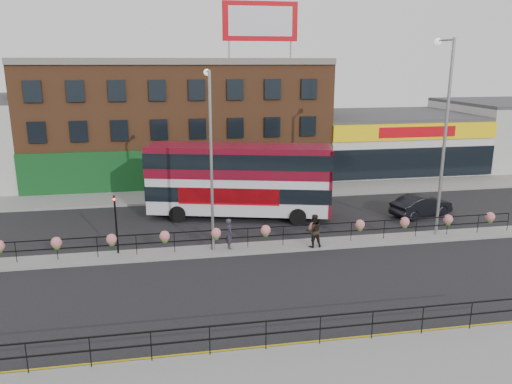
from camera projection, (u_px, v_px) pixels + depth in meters
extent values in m
plane|color=black|center=(266.00, 249.00, 27.83)|extent=(120.00, 120.00, 0.00)
cube|color=gray|center=(337.00, 377.00, 16.38)|extent=(60.00, 4.00, 0.15)
cube|color=gray|center=(236.00, 193.00, 39.23)|extent=(60.00, 4.00, 0.15)
cube|color=gray|center=(266.00, 247.00, 27.81)|extent=(60.00, 1.60, 0.15)
cube|color=gold|center=(316.00, 341.00, 18.59)|extent=(60.00, 0.10, 0.01)
cube|color=gold|center=(318.00, 344.00, 18.42)|extent=(60.00, 0.10, 0.01)
cube|color=brown|center=(179.00, 120.00, 44.92)|extent=(25.00, 12.00, 10.00)
cube|color=#3F3F42|center=(177.00, 61.00, 43.62)|extent=(25.00, 12.00, 0.30)
cube|color=#104619|center=(183.00, 170.00, 39.97)|extent=(25.00, 0.25, 3.40)
cube|color=silver|center=(385.00, 142.00, 48.99)|extent=(15.00, 12.00, 5.00)
cube|color=#3F3F42|center=(387.00, 115.00, 48.32)|extent=(15.00, 12.00, 0.30)
cube|color=yellow|center=(417.00, 132.00, 42.74)|extent=(15.00, 0.25, 1.40)
cube|color=#BC050D|center=(418.00, 132.00, 42.63)|extent=(7.00, 0.10, 0.90)
cube|color=black|center=(414.00, 163.00, 43.42)|extent=(15.00, 0.25, 2.60)
cube|color=#BC050D|center=(260.00, 21.00, 39.20)|extent=(6.00, 0.25, 3.00)
cube|color=silver|center=(261.00, 21.00, 39.07)|extent=(5.10, 0.04, 2.25)
cylinder|color=gray|center=(229.00, 50.00, 39.33)|extent=(0.12, 0.12, 1.40)
cylinder|color=gray|center=(291.00, 50.00, 40.19)|extent=(0.12, 0.12, 1.40)
cube|color=black|center=(266.00, 227.00, 27.51)|extent=(30.00, 0.05, 0.05)
cube|color=black|center=(266.00, 236.00, 27.64)|extent=(30.00, 0.05, 0.05)
cylinder|color=black|center=(16.00, 252.00, 25.42)|extent=(0.04, 0.04, 1.10)
cylinder|color=black|center=(57.00, 250.00, 25.76)|extent=(0.04, 0.04, 1.10)
cylinder|color=black|center=(97.00, 247.00, 26.11)|extent=(0.04, 0.04, 1.10)
cylinder|color=black|center=(136.00, 245.00, 26.45)|extent=(0.04, 0.04, 1.10)
cylinder|color=black|center=(174.00, 242.00, 26.79)|extent=(0.04, 0.04, 1.10)
cylinder|color=black|center=(212.00, 240.00, 27.13)|extent=(0.04, 0.04, 1.10)
cylinder|color=black|center=(248.00, 238.00, 27.48)|extent=(0.04, 0.04, 1.10)
cylinder|color=black|center=(283.00, 236.00, 27.82)|extent=(0.04, 0.04, 1.10)
cylinder|color=black|center=(318.00, 234.00, 28.16)|extent=(0.04, 0.04, 1.10)
cylinder|color=black|center=(351.00, 232.00, 28.51)|extent=(0.04, 0.04, 1.10)
cylinder|color=black|center=(384.00, 230.00, 28.85)|extent=(0.04, 0.04, 1.10)
cylinder|color=black|center=(416.00, 228.00, 29.19)|extent=(0.04, 0.04, 1.10)
cylinder|color=black|center=(447.00, 226.00, 29.54)|extent=(0.04, 0.04, 1.10)
cylinder|color=black|center=(478.00, 224.00, 29.88)|extent=(0.04, 0.04, 1.10)
cylinder|color=black|center=(508.00, 222.00, 30.22)|extent=(0.04, 0.04, 1.10)
sphere|color=#35691D|center=(0.00, 250.00, 25.25)|extent=(0.36, 0.36, 0.36)
sphere|color=#C6696D|center=(56.00, 242.00, 25.66)|extent=(0.56, 0.56, 0.56)
sphere|color=#35691D|center=(57.00, 247.00, 25.72)|extent=(0.36, 0.36, 0.36)
sphere|color=#C6696D|center=(111.00, 239.00, 26.13)|extent=(0.56, 0.56, 0.56)
sphere|color=#35691D|center=(112.00, 243.00, 26.19)|extent=(0.36, 0.36, 0.36)
sphere|color=#C6696D|center=(165.00, 236.00, 26.60)|extent=(0.56, 0.56, 0.56)
sphere|color=#35691D|center=(165.00, 240.00, 26.66)|extent=(0.36, 0.36, 0.36)
sphere|color=#C6696D|center=(216.00, 233.00, 27.08)|extent=(0.56, 0.56, 0.56)
sphere|color=#35691D|center=(216.00, 237.00, 27.13)|extent=(0.36, 0.36, 0.36)
sphere|color=#C6696D|center=(266.00, 230.00, 27.55)|extent=(0.56, 0.56, 0.56)
sphere|color=#35691D|center=(266.00, 234.00, 27.61)|extent=(0.36, 0.36, 0.36)
sphere|color=#C6696D|center=(314.00, 227.00, 28.02)|extent=(0.56, 0.56, 0.56)
sphere|color=#35691D|center=(313.00, 231.00, 28.08)|extent=(0.36, 0.36, 0.36)
sphere|color=#C6696D|center=(360.00, 224.00, 28.49)|extent=(0.56, 0.56, 0.56)
sphere|color=#35691D|center=(360.00, 228.00, 28.55)|extent=(0.36, 0.36, 0.36)
sphere|color=#C6696D|center=(405.00, 222.00, 28.96)|extent=(0.56, 0.56, 0.56)
sphere|color=#35691D|center=(404.00, 226.00, 29.02)|extent=(0.36, 0.36, 0.36)
sphere|color=#C6696D|center=(448.00, 219.00, 29.44)|extent=(0.56, 0.56, 0.56)
sphere|color=#35691D|center=(448.00, 223.00, 29.49)|extent=(0.36, 0.36, 0.36)
sphere|color=#C6696D|center=(490.00, 217.00, 29.91)|extent=(0.56, 0.56, 0.56)
sphere|color=#35691D|center=(490.00, 220.00, 29.97)|extent=(0.36, 0.36, 0.36)
cube|color=black|center=(266.00, 321.00, 17.55)|extent=(20.00, 0.05, 0.05)
cube|color=black|center=(266.00, 334.00, 17.68)|extent=(20.00, 0.05, 0.05)
cylinder|color=black|center=(27.00, 358.00, 16.32)|extent=(0.04, 0.04, 1.10)
cylinder|color=black|center=(90.00, 352.00, 16.66)|extent=(0.04, 0.04, 1.10)
cylinder|color=black|center=(151.00, 346.00, 17.00)|extent=(0.04, 0.04, 1.10)
cylinder|color=black|center=(210.00, 341.00, 17.35)|extent=(0.04, 0.04, 1.10)
cylinder|color=black|center=(266.00, 335.00, 17.69)|extent=(0.04, 0.04, 1.10)
cylinder|color=black|center=(320.00, 330.00, 18.03)|extent=(0.04, 0.04, 1.10)
cylinder|color=black|center=(372.00, 325.00, 18.38)|extent=(0.04, 0.04, 1.10)
cylinder|color=black|center=(422.00, 320.00, 18.72)|extent=(0.04, 0.04, 1.10)
cylinder|color=black|center=(471.00, 316.00, 19.06)|extent=(0.04, 0.04, 1.10)
cube|color=silver|center=(239.00, 179.00, 32.82)|extent=(12.21, 5.62, 4.33)
cube|color=#610919|center=(239.00, 161.00, 32.51)|extent=(12.28, 5.70, 1.95)
cube|color=black|center=(239.00, 191.00, 33.01)|extent=(12.30, 5.72, 0.97)
cube|color=black|center=(239.00, 158.00, 32.47)|extent=(12.33, 5.75, 0.97)
cube|color=#610919|center=(239.00, 146.00, 32.27)|extent=(12.21, 5.62, 0.13)
cube|color=#610919|center=(329.00, 181.00, 32.38)|extent=(0.89, 2.73, 4.33)
cube|color=#BC050D|center=(228.00, 197.00, 31.74)|extent=(6.30, 1.68, 1.08)
cylinder|color=black|center=(177.00, 214.00, 32.32)|extent=(1.13, 0.59, 1.08)
cylinder|color=black|center=(186.00, 203.00, 34.94)|extent=(1.13, 0.59, 1.08)
cylinder|color=black|center=(298.00, 217.00, 31.75)|extent=(1.13, 0.59, 1.08)
cylinder|color=black|center=(298.00, 205.00, 34.36)|extent=(1.13, 0.59, 1.08)
imported|color=black|center=(421.00, 205.00, 33.62)|extent=(3.96, 5.23, 1.44)
imported|color=#2B2937|center=(229.00, 234.00, 27.27)|extent=(0.71, 0.55, 1.71)
imported|color=black|center=(314.00, 231.00, 27.47)|extent=(0.98, 0.80, 1.88)
cylinder|color=gray|center=(211.00, 164.00, 26.10)|extent=(0.15, 0.15, 9.56)
cylinder|color=gray|center=(208.00, 72.00, 25.60)|extent=(0.10, 1.43, 0.10)
sphere|color=silver|center=(207.00, 72.00, 26.29)|extent=(0.34, 0.34, 0.34)
cylinder|color=gray|center=(445.00, 141.00, 28.30)|extent=(0.18, 0.18, 11.24)
cylinder|color=gray|center=(446.00, 40.00, 27.71)|extent=(0.11, 1.69, 0.11)
sphere|color=silver|center=(438.00, 42.00, 28.53)|extent=(0.40, 0.40, 0.40)
cylinder|color=black|center=(116.00, 225.00, 26.39)|extent=(0.10, 0.10, 3.20)
imported|color=black|center=(114.00, 195.00, 25.99)|extent=(0.15, 0.18, 0.90)
sphere|color=#FF190C|center=(114.00, 199.00, 25.92)|extent=(0.14, 0.14, 0.14)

